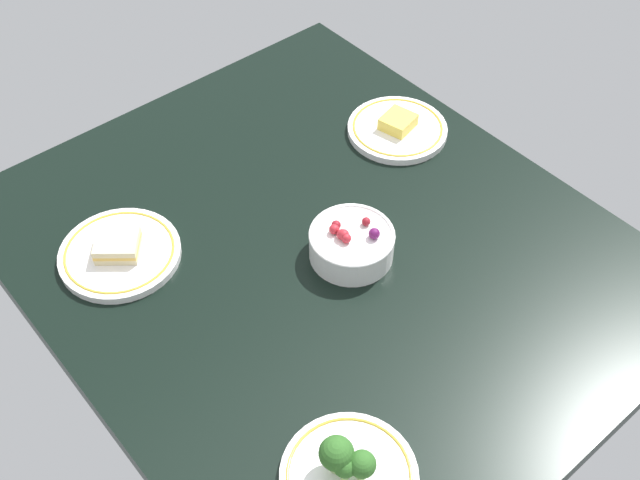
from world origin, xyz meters
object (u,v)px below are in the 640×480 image
at_px(bowl_berries, 351,243).
at_px(plate_broccoli, 348,471).
at_px(plate_cheese, 397,128).
at_px(plate_sandwich, 120,252).

bearing_deg(bowl_berries, plate_broccoli, -42.48).
bearing_deg(bowl_berries, plate_cheese, 122.49).
height_order(plate_sandwich, plate_cheese, plate_sandwich).
xyz_separation_m(plate_sandwich, plate_cheese, (0.07, 0.64, -0.00)).
xyz_separation_m(bowl_berries, plate_cheese, (-0.20, 0.31, -0.02)).
height_order(plate_broccoli, plate_sandwich, plate_broccoli).
bearing_deg(plate_sandwich, bowl_berries, 50.31).
xyz_separation_m(plate_broccoli, plate_cheese, (-0.52, 0.60, -0.01)).
distance_m(plate_sandwich, plate_cheese, 0.64).
bearing_deg(plate_broccoli, plate_cheese, 130.67).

